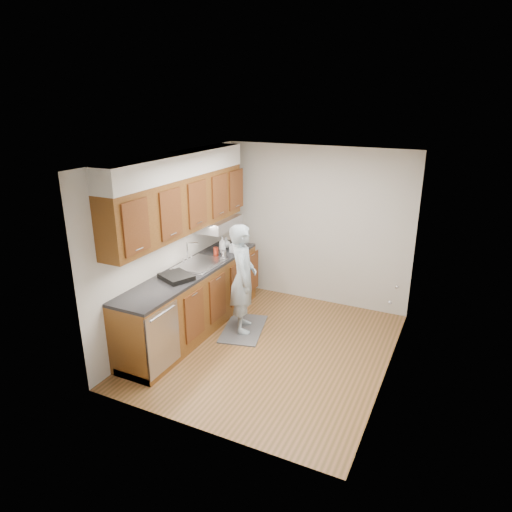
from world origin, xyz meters
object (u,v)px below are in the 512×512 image
at_px(soap_bottle_c, 226,243).
at_px(soap_bottle_a, 222,244).
at_px(person, 243,271).
at_px(dish_rack, 176,277).
at_px(soap_bottle_b, 233,246).
at_px(steel_can, 224,255).
at_px(soda_can, 216,252).

bearing_deg(soap_bottle_c, soap_bottle_a, -73.63).
relative_size(person, soap_bottle_c, 10.15).
xyz_separation_m(soap_bottle_a, soap_bottle_c, (-0.07, 0.24, -0.05)).
bearing_deg(person, dish_rack, 112.92).
bearing_deg(person, soap_bottle_b, 12.39).
distance_m(soap_bottle_a, soap_bottle_b, 0.17).
xyz_separation_m(soap_bottle_a, steel_can, (0.14, -0.21, -0.07)).
distance_m(soap_bottle_a, soda_can, 0.18).
distance_m(soda_can, steel_can, 0.16).
bearing_deg(steel_can, soap_bottle_b, 91.49).
distance_m(soap_bottle_b, dish_rack, 1.28).
height_order(person, soap_bottle_c, person).
xyz_separation_m(soap_bottle_b, steel_can, (0.01, -0.31, -0.04)).
xyz_separation_m(person, soap_bottle_a, (-0.59, 0.46, 0.17)).
bearing_deg(soap_bottle_b, person, -51.17).
distance_m(person, dish_rack, 0.94).
distance_m(person, soap_bottle_c, 0.97).
bearing_deg(soap_bottle_c, dish_rack, -88.06).
distance_m(person, steel_can, 0.52).
height_order(person, steel_can, person).
distance_m(soap_bottle_c, dish_rack, 1.41).
bearing_deg(steel_can, soda_can, 164.87).
bearing_deg(person, steel_can, 33.62).
relative_size(soda_can, dish_rack, 0.34).
bearing_deg(steel_can, person, -29.94).
bearing_deg(soda_can, soap_bottle_c, 97.58).
xyz_separation_m(person, soap_bottle_c, (-0.66, 0.70, 0.13)).
xyz_separation_m(person, steel_can, (-0.44, 0.26, 0.10)).
relative_size(person, soap_bottle_b, 9.02).
height_order(soap_bottle_c, soda_can, soap_bottle_c).
relative_size(soap_bottle_c, dish_rack, 0.43).
bearing_deg(dish_rack, soap_bottle_b, 106.51).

